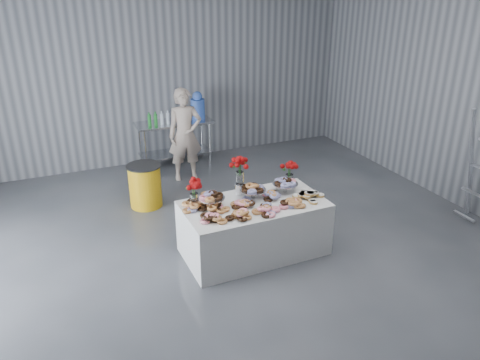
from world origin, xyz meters
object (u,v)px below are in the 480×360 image
object	(u,v)px
trash_barrel	(145,186)
person	(185,135)
display_table	(254,228)
water_jug	(198,107)
prep_table	(175,135)

from	to	relation	value
trash_barrel	person	bearing A→B (deg)	41.07
display_table	water_jug	bearing A→B (deg)	82.98
prep_table	water_jug	distance (m)	0.73
person	trash_barrel	bearing A→B (deg)	-131.78
display_table	prep_table	bearing A→B (deg)	90.86
person	trash_barrel	distance (m)	1.38
display_table	water_jug	size ratio (longest dim) A/B	3.43
display_table	person	bearing A→B (deg)	91.27
water_jug	person	xyz separation A→B (m)	(-0.51, -0.76, -0.29)
person	trash_barrel	size ratio (longest dim) A/B	2.37
display_table	prep_table	xyz separation A→B (m)	(-0.05, 3.62, 0.24)
water_jug	trash_barrel	xyz separation A→B (m)	(-1.48, -1.61, -0.79)
prep_table	person	size ratio (longest dim) A/B	0.88
prep_table	person	world-z (taller)	person
prep_table	trash_barrel	distance (m)	1.90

